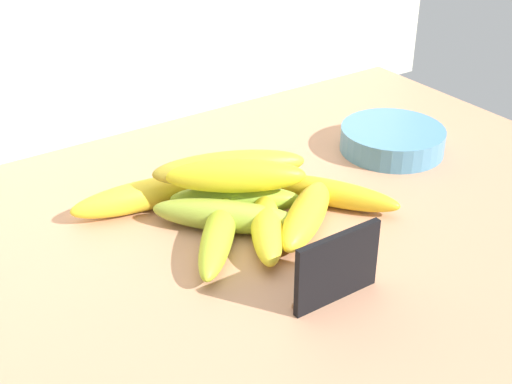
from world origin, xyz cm
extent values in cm
cube|color=tan|center=(0.00, 0.00, 1.50)|extent=(110.00, 76.00, 3.00)
cube|color=black|center=(-0.80, -14.86, 7.20)|extent=(11.00, 0.80, 8.40)
cube|color=#906143|center=(-0.80, -14.06, 3.30)|extent=(9.90, 1.20, 0.60)
cylinder|color=teal|center=(30.16, 8.50, 4.87)|extent=(15.98, 15.98, 3.75)
ellipsoid|color=yellow|center=(-0.56, -1.44, 4.96)|extent=(11.39, 15.01, 3.93)
ellipsoid|color=#93B632|center=(-0.48, 6.47, 5.03)|extent=(16.50, 13.15, 4.05)
ellipsoid|color=#A6BD2B|center=(-6.09, 0.89, 4.90)|extent=(14.97, 16.71, 3.80)
ellipsoid|color=yellow|center=(5.15, -1.95, 5.19)|extent=(15.93, 13.33, 4.38)
ellipsoid|color=yellow|center=(-9.45, 14.26, 5.05)|extent=(20.00, 6.62, 4.10)
ellipsoid|color=#96AB35|center=(-3.20, 3.61, 5.08)|extent=(16.55, 16.75, 4.16)
ellipsoid|color=gold|center=(11.53, 1.34, 4.82)|extent=(13.58, 18.39, 3.65)
ellipsoid|color=yellow|center=(-0.62, 5.48, 9.23)|extent=(17.40, 13.50, 4.34)
ellipsoid|color=#AC9528|center=(0.44, 7.79, 9.23)|extent=(20.16, 11.69, 4.35)
camera|label=1|loc=(-42.64, -60.50, 51.47)|focal=49.31mm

